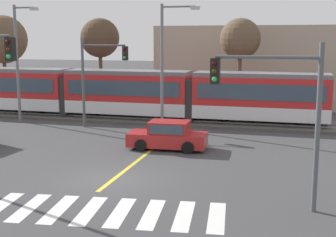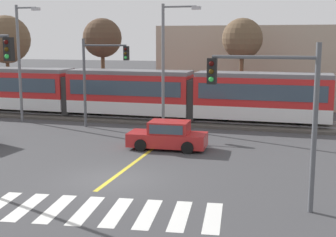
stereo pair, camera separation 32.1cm
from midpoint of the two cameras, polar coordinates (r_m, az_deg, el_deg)
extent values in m
plane|color=#3D3D3F|center=(20.02, -7.24, -7.46)|extent=(200.00, 200.00, 0.00)
cube|color=#4C4742|center=(33.27, 2.09, -0.29)|extent=(120.00, 4.00, 0.18)
cube|color=#939399|center=(32.55, 1.81, -0.27)|extent=(120.00, 0.08, 0.10)
cube|color=#939399|center=(33.94, 2.37, 0.14)|extent=(120.00, 0.08, 0.10)
cube|color=silver|center=(38.67, -18.42, 1.96)|extent=(9.00, 2.60, 0.90)
cube|color=red|center=(38.51, -18.53, 4.02)|extent=(9.00, 2.60, 1.90)
cube|color=#384756|center=(37.42, -19.64, 3.88)|extent=(8.28, 0.04, 1.04)
cube|color=slate|center=(38.43, -18.62, 5.64)|extent=(9.00, 2.39, 0.28)
cylinder|color=black|center=(37.42, -15.21, 1.18)|extent=(0.70, 0.20, 0.70)
cube|color=silver|center=(34.37, -5.07, 1.50)|extent=(9.00, 2.60, 0.90)
cube|color=red|center=(34.20, -5.10, 3.82)|extent=(9.00, 2.60, 1.90)
cube|color=#384756|center=(32.97, -5.90, 3.68)|extent=(8.28, 0.04, 1.04)
cube|color=slate|center=(34.10, -5.13, 5.65)|extent=(9.00, 2.39, 0.28)
cylinder|color=black|center=(33.67, -1.10, 0.59)|extent=(0.70, 0.20, 0.70)
cylinder|color=black|center=(35.36, -8.83, 0.92)|extent=(0.70, 0.20, 0.70)
cube|color=silver|center=(32.38, 10.93, 0.85)|extent=(9.00, 2.60, 0.90)
cube|color=red|center=(32.19, 11.01, 3.31)|extent=(9.00, 2.60, 1.90)
cube|color=#384756|center=(30.88, 10.83, 3.14)|extent=(8.28, 0.04, 1.04)
cube|color=slate|center=(32.09, 11.07, 5.25)|extent=(9.00, 2.39, 0.28)
cylinder|color=black|center=(32.37, 15.27, -0.13)|extent=(0.70, 0.20, 0.70)
cylinder|color=black|center=(32.71, 6.58, 0.26)|extent=(0.70, 0.20, 0.70)
cube|color=#2D2D2D|center=(36.18, -12.18, 2.85)|extent=(0.50, 2.34, 2.80)
cube|color=#2D2D2D|center=(32.95, 2.70, 2.40)|extent=(0.50, 2.34, 2.80)
cube|color=silver|center=(18.03, -20.29, -9.96)|extent=(0.90, 2.85, 0.01)
cube|color=silver|center=(17.55, -17.08, -10.33)|extent=(0.90, 2.85, 0.01)
cube|color=silver|center=(17.12, -13.68, -10.67)|extent=(0.90, 2.85, 0.01)
cube|color=silver|center=(16.76, -10.12, -11.00)|extent=(0.90, 2.85, 0.01)
cube|color=silver|center=(16.47, -6.40, -11.29)|extent=(0.90, 2.85, 0.01)
cube|color=silver|center=(16.24, -2.56, -11.54)|extent=(0.90, 2.85, 0.01)
cube|color=silver|center=(16.08, 1.37, -11.75)|extent=(0.90, 2.85, 0.01)
cube|color=silver|center=(16.00, 5.37, -11.90)|extent=(0.90, 2.85, 0.01)
cube|color=gold|center=(24.85, -2.57, -3.97)|extent=(0.20, 13.86, 0.01)
cube|color=#B22323|center=(25.21, -0.43, -2.56)|extent=(4.28, 1.92, 0.72)
cube|color=#B22323|center=(25.05, -0.21, -1.05)|extent=(2.18, 1.63, 0.64)
cube|color=#384756|center=(25.28, -2.43, -0.96)|extent=(0.18, 1.43, 0.52)
cube|color=#384756|center=(24.31, -0.60, -1.39)|extent=(1.78, 0.13, 0.48)
cylinder|color=black|center=(24.75, -3.71, -3.28)|extent=(0.65, 0.25, 0.64)
cylinder|color=black|center=(26.35, -2.71, -2.47)|extent=(0.65, 0.25, 0.64)
cylinder|color=black|center=(24.20, 2.05, -3.57)|extent=(0.65, 0.25, 0.64)
cylinder|color=black|center=(25.84, 2.71, -2.72)|extent=(0.65, 0.25, 0.64)
cylinder|color=#515459|center=(31.63, -10.59, 4.23)|extent=(0.18, 0.18, 5.87)
cylinder|color=#515459|center=(30.88, -8.19, 8.83)|extent=(3.00, 0.12, 0.12)
cube|color=black|center=(30.33, -5.54, 7.92)|extent=(0.32, 0.28, 0.90)
sphere|color=#360605|center=(30.18, -5.65, 8.42)|extent=(0.18, 0.18, 0.18)
sphere|color=#3A2706|center=(30.19, -5.64, 7.91)|extent=(0.18, 0.18, 0.18)
sphere|color=green|center=(30.20, -5.63, 7.40)|extent=(0.18, 0.18, 0.18)
cylinder|color=#515459|center=(16.40, 17.25, -1.27)|extent=(0.18, 0.18, 5.77)
cylinder|color=#515459|center=(16.15, 11.42, 7.34)|extent=(3.50, 0.12, 0.12)
cube|color=black|center=(16.38, 5.21, 5.78)|extent=(0.32, 0.28, 0.90)
sphere|color=#360605|center=(16.22, 5.14, 6.69)|extent=(0.18, 0.18, 0.18)
sphere|color=#3A2706|center=(16.24, 5.12, 5.74)|extent=(0.18, 0.18, 0.18)
sphere|color=green|center=(16.26, 5.11, 4.79)|extent=(0.18, 0.18, 0.18)
cube|color=black|center=(19.08, -19.11, 7.98)|extent=(0.32, 0.28, 0.90)
sphere|color=#360605|center=(18.95, -19.42, 8.78)|extent=(0.18, 0.18, 0.18)
sphere|color=#3A2706|center=(18.95, -19.37, 7.96)|extent=(0.18, 0.18, 0.18)
sphere|color=green|center=(18.96, -19.32, 7.15)|extent=(0.18, 0.18, 0.18)
cylinder|color=slate|center=(34.73, -18.16, 6.29)|extent=(0.20, 0.20, 8.17)
cylinder|color=slate|center=(34.33, -17.42, 12.79)|extent=(1.52, 0.12, 0.12)
cube|color=#B2B2B7|center=(33.93, -16.30, 12.71)|extent=(0.56, 0.28, 0.20)
cylinder|color=slate|center=(30.58, -1.04, 6.27)|extent=(0.20, 0.20, 8.07)
cylinder|color=slate|center=(30.30, 0.97, 13.49)|extent=(2.18, 0.12, 0.12)
cube|color=#B2B2B7|center=(30.05, 3.04, 13.32)|extent=(0.56, 0.28, 0.20)
cylinder|color=brown|center=(44.57, -19.43, 4.81)|extent=(0.32, 0.32, 4.94)
sphere|color=brown|center=(44.44, -19.67, 9.07)|extent=(4.24, 4.24, 4.24)
cylinder|color=brown|center=(40.44, -8.41, 5.03)|extent=(0.32, 0.32, 5.27)
sphere|color=#4C3828|center=(40.31, -8.53, 9.70)|extent=(3.29, 3.29, 3.29)
cylinder|color=brown|center=(36.31, 8.42, 4.49)|extent=(0.32, 0.32, 5.25)
sphere|color=brown|center=(36.17, 8.55, 9.61)|extent=(3.08, 3.08, 3.08)
cube|color=tan|center=(42.52, 12.26, 6.28)|extent=(19.91, 6.00, 6.95)
camera|label=1|loc=(0.16, -90.36, -0.06)|focal=50.00mm
camera|label=2|loc=(0.16, 89.64, 0.06)|focal=50.00mm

